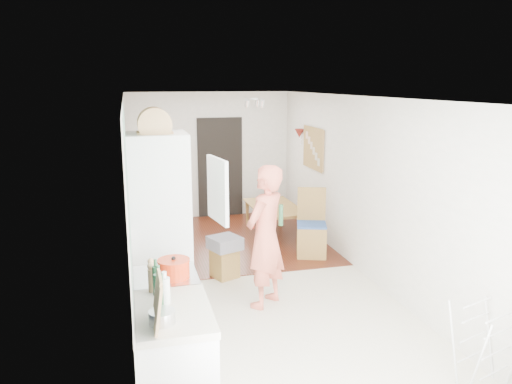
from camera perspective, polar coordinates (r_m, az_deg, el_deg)
name	(u,v)px	position (r m, az deg, el deg)	size (l,w,h in m)	color
room_shell	(253,193)	(6.62, -0.40, -0.07)	(3.20, 7.00, 2.50)	beige
floor	(253,281)	(7.00, -0.38, -10.11)	(3.20, 7.00, 0.01)	beige
wood_floor_overlay	(227,240)	(8.69, -3.36, -5.51)	(3.20, 3.30, 0.01)	#5C1F18
sage_wall_panel	(128,183)	(4.35, -14.47, 0.95)	(0.02, 3.00, 1.30)	slate
tile_splashback	(134,286)	(4.02, -13.81, -10.40)	(0.02, 1.90, 0.50)	black
doorway_recess	(220,168)	(10.05, -4.11, 2.79)	(0.90, 0.04, 2.00)	black
base_cabinet	(174,365)	(4.36, -9.33, -18.93)	(0.60, 0.90, 0.86)	silver
worktop	(172,313)	(4.14, -9.56, -13.48)	(0.62, 0.92, 0.06)	beige
range_cooker	(167,322)	(5.01, -10.16, -14.42)	(0.60, 0.60, 0.88)	silver
cooker_top	(165,277)	(4.82, -10.37, -9.53)	(0.60, 0.60, 0.04)	silver
fridge_housing	(160,229)	(5.73, -10.91, -4.12)	(0.66, 0.66, 2.15)	silver
fridge_door	(218,190)	(5.39, -4.42, 0.24)	(0.56, 0.04, 0.70)	silver
fridge_interior	(186,186)	(5.64, -7.96, 0.70)	(0.02, 0.52, 0.66)	white
pinboard	(314,148)	(8.83, 6.60, 5.00)	(0.03, 0.90, 0.70)	tan
pinboard_frame	(313,148)	(8.82, 6.51, 5.00)	(0.01, 0.94, 0.74)	#9F733A
wall_sconce	(299,133)	(9.39, 4.98, 6.71)	(0.18, 0.18, 0.16)	maroon
person	(265,224)	(5.96, 1.08, -3.68)	(0.75, 0.49, 2.06)	#DE6751
dining_table	(276,222)	(9.02, 2.29, -3.41)	(1.24, 0.69, 0.44)	#9F733A
dining_chair	(312,224)	(7.82, 6.38, -3.60)	(0.45, 0.45, 1.06)	#9F733A
stool	(225,263)	(7.06, -3.61, -8.12)	(0.31, 0.31, 0.41)	#9F733A
grey_drape	(225,243)	(6.97, -3.58, -5.84)	(0.39, 0.39, 0.18)	slate
drying_rack	(484,349)	(5.03, 24.62, -15.95)	(0.40, 0.36, 0.78)	silver
bread_bin	(154,124)	(5.48, -11.55, 7.62)	(0.37, 0.36, 0.20)	tan
red_casserole	(174,268)	(4.71, -9.37, -8.61)	(0.30, 0.30, 0.18)	red
steel_pan	(162,317)	(3.91, -10.69, -13.86)	(0.20, 0.20, 0.10)	silver
held_bottle	(281,215)	(5.79, 2.85, -2.65)	(0.05, 0.05, 0.25)	#1D4325
bottle_a	(159,293)	(4.07, -11.04, -11.22)	(0.07, 0.07, 0.30)	#1D4325
bottle_b	(156,281)	(4.36, -11.35, -9.91)	(0.06, 0.06, 0.26)	#1D4325
bottle_c	(165,291)	(4.20, -10.39, -11.04)	(0.09, 0.09, 0.22)	silver
pepper_mill_front	(151,281)	(4.44, -11.88, -9.88)	(0.06, 0.06, 0.20)	tan
pepper_mill_back	(151,275)	(4.57, -11.87, -9.26)	(0.05, 0.05, 0.20)	tan
chopping_boards	(157,303)	(3.78, -11.20, -12.30)	(0.04, 0.30, 0.40)	tan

